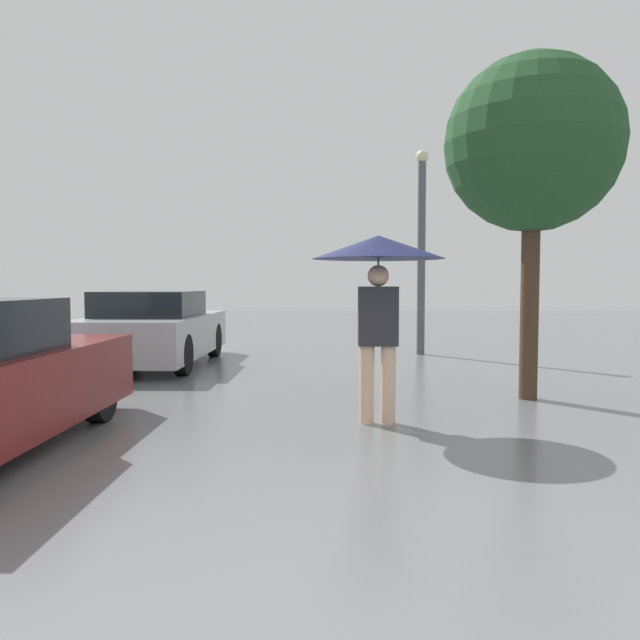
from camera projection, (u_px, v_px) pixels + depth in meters
pedestrian at (378, 265)px, 6.08m from camera, size 1.30×1.30×1.85m
parked_car_farthest at (153, 330)px, 10.59m from camera, size 1.77×3.99×1.25m
tree at (533, 146)px, 7.31m from camera, size 2.07×2.07×4.06m
street_lamp at (421, 245)px, 12.07m from camera, size 0.24×0.24×3.94m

